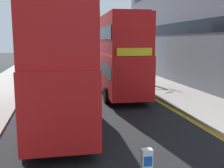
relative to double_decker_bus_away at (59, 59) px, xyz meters
name	(u,v)px	position (x,y,z in m)	size (l,w,h in m)	color
sidewalk_right	(179,94)	(8.50, 4.55, -2.96)	(4.00, 80.00, 0.14)	gray
kerb_line_outer	(162,102)	(6.40, 2.55, -3.03)	(0.10, 56.00, 0.01)	yellow
kerb_line_inner	(160,102)	(6.24, 2.55, -3.03)	(0.10, 56.00, 0.01)	yellow
double_decker_bus_away	(59,59)	(0.00, 0.00, 0.00)	(2.95, 10.85, 5.64)	red
double_decker_bus_oncoming	(116,53)	(4.26, 6.46, 0.00)	(3.05, 10.88, 5.64)	red
street_tree_near	(136,55)	(7.41, 11.85, -0.49)	(1.43, 1.71, 5.13)	#6B6047
townhouse_terrace_right	(222,12)	(15.50, 10.42, 3.53)	(10.08, 28.00, 13.11)	slate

